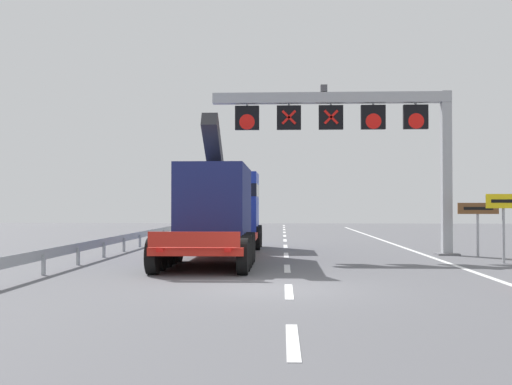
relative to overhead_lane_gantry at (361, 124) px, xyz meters
name	(u,v)px	position (x,y,z in m)	size (l,w,h in m)	color
ground	(272,289)	(-3.58, -10.80, -5.50)	(112.00, 112.00, 0.00)	#5B5B60
lane_markings	(285,240)	(-3.17, 10.45, -5.50)	(0.20, 57.10, 0.01)	silver
edge_line_right	(418,253)	(2.62, 1.20, -5.50)	(0.20, 63.00, 0.01)	silver
overhead_lane_gantry	(361,124)	(0.00, 0.00, 0.00)	(10.29, 0.90, 7.17)	#9EA0A5
heavy_haul_truck_red	(222,207)	(-5.83, -0.45, -3.52)	(3.04, 14.07, 5.30)	red
exit_sign_yellow	(504,212)	(4.60, -3.75, -3.65)	(1.27, 0.15, 2.49)	#9EA0A5
tourist_info_sign_brown	(478,215)	(4.61, -0.80, -3.83)	(1.64, 0.15, 2.18)	#9EA0A5
guardrail_left	(139,236)	(-10.48, 4.38, -4.94)	(0.13, 34.37, 0.76)	#999EA3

